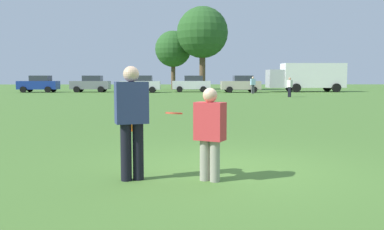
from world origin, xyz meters
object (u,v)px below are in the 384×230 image
object	(u,v)px
box_truck	(307,76)
bystander_sideline_watcher	(253,84)
parked_car_center	(141,84)
parked_car_mid_right	(192,84)
player_thrower	(132,116)
bystander_far_jogger	(290,86)
parked_car_mid_left	(91,84)
traffic_cone	(130,123)
frisbee	(174,113)
player_defender	(210,130)
parked_car_near_left	(39,84)
parked_car_near_right	(241,84)

from	to	relation	value
box_truck	bystander_sideline_watcher	xyz separation A→B (m)	(-6.89, -4.66, -0.79)
parked_car_center	parked_car_mid_right	xyz separation A→B (m)	(5.46, 1.76, 0.00)
player_thrower	bystander_sideline_watcher	xyz separation A→B (m)	(7.84, 34.79, -0.04)
player_thrower	box_truck	distance (m)	42.12
parked_car_center	bystander_far_jogger	world-z (taller)	parked_car_center
player_thrower	bystander_far_jogger	xyz separation A→B (m)	(9.57, 27.20, -0.09)
parked_car_mid_left	parked_car_mid_right	xyz separation A→B (m)	(11.14, 0.20, 0.00)
traffic_cone	bystander_far_jogger	bearing A→B (deg)	63.95
player_thrower	bystander_far_jogger	size ratio (longest dim) A/B	1.10
traffic_cone	bystander_sideline_watcher	bearing A→B (deg)	73.30
parked_car_mid_left	traffic_cone	bearing A→B (deg)	-75.59
player_thrower	parked_car_mid_left	distance (m)	40.35
parked_car_mid_left	parked_car_mid_right	size ratio (longest dim) A/B	1.00
frisbee	box_truck	distance (m)	41.83
player_defender	box_truck	world-z (taller)	box_truck
parked_car_center	parked_car_mid_right	distance (m)	5.74
player_defender	frisbee	distance (m)	0.63
player_thrower	parked_car_near_left	distance (m)	41.51
player_defender	box_truck	distance (m)	41.79
player_thrower	parked_car_near_left	size ratio (longest dim) A/B	0.42
bystander_sideline_watcher	bystander_far_jogger	size ratio (longest dim) A/B	1.05
frisbee	traffic_cone	distance (m)	6.12
bystander_far_jogger	parked_car_center	bearing A→B (deg)	141.63
player_defender	parked_car_near_left	size ratio (longest dim) A/B	0.34
parked_car_near_left	box_truck	size ratio (longest dim) A/B	0.49
player_thrower	box_truck	xyz separation A→B (m)	(14.73, 39.45, 0.75)
player_defender	bystander_far_jogger	size ratio (longest dim) A/B	0.89
frisbee	parked_car_center	size ratio (longest dim) A/B	0.06
parked_car_mid_right	parked_car_near_right	distance (m)	5.53
box_truck	bystander_far_jogger	world-z (taller)	box_truck
player_thrower	parked_car_mid_right	world-z (taller)	parked_car_mid_right
parked_car_near_left	bystander_sideline_watcher	bearing A→B (deg)	-9.88
parked_car_mid_right	parked_car_near_right	xyz separation A→B (m)	(5.30, -1.61, 0.00)
traffic_cone	parked_car_mid_right	bearing A→B (deg)	85.58
parked_car_near_left	parked_car_center	xyz separation A→B (m)	(11.21, -1.06, 0.00)
player_thrower	parked_car_center	bearing A→B (deg)	95.58
frisbee	box_truck	size ratio (longest dim) A/B	0.03
traffic_cone	parked_car_near_left	bearing A→B (deg)	113.24
traffic_cone	bystander_sideline_watcher	size ratio (longest dim) A/B	0.28
parked_car_near_left	traffic_cone	bearing A→B (deg)	-66.76
traffic_cone	parked_car_mid_left	xyz separation A→B (m)	(-8.55, 33.29, 0.69)
bystander_sideline_watcher	bystander_far_jogger	world-z (taller)	bystander_sideline_watcher
player_thrower	parked_car_mid_left	world-z (taller)	parked_car_mid_left
traffic_cone	player_thrower	bearing A→B (deg)	-82.25
frisbee	bystander_far_jogger	distance (m)	28.56
parked_car_center	bystander_sideline_watcher	size ratio (longest dim) A/B	2.47
traffic_cone	bystander_far_jogger	distance (m)	23.65
parked_car_mid_left	box_truck	xyz separation A→B (m)	(24.10, 0.20, 0.83)
player_thrower	bystander_far_jogger	distance (m)	28.83
player_defender	parked_car_mid_right	distance (m)	39.53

